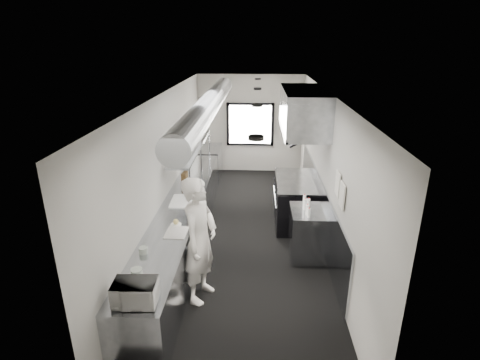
# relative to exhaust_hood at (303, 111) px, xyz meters

# --- Properties ---
(floor) EXTENTS (3.00, 8.00, 0.01)m
(floor) POSITION_rel_exhaust_hood_xyz_m (-1.10, -0.70, -2.39)
(floor) COLOR black
(floor) RESTS_ON ground
(ceiling) EXTENTS (3.00, 8.00, 0.01)m
(ceiling) POSITION_rel_exhaust_hood_xyz_m (-1.10, -0.70, 0.41)
(ceiling) COLOR silver
(ceiling) RESTS_ON wall_back
(wall_back) EXTENTS (3.00, 0.02, 2.80)m
(wall_back) POSITION_rel_exhaust_hood_xyz_m (-1.10, 3.30, -0.99)
(wall_back) COLOR #B2AFA9
(wall_back) RESTS_ON floor
(wall_front) EXTENTS (3.00, 0.02, 2.80)m
(wall_front) POSITION_rel_exhaust_hood_xyz_m (-1.10, -4.70, -0.99)
(wall_front) COLOR #B2AFA9
(wall_front) RESTS_ON floor
(wall_left) EXTENTS (0.02, 8.00, 2.80)m
(wall_left) POSITION_rel_exhaust_hood_xyz_m (-2.60, -0.70, -0.99)
(wall_left) COLOR #B2AFA9
(wall_left) RESTS_ON floor
(wall_right) EXTENTS (0.02, 8.00, 2.80)m
(wall_right) POSITION_rel_exhaust_hood_xyz_m (0.40, -0.70, -0.99)
(wall_right) COLOR #B2AFA9
(wall_right) RESTS_ON floor
(wall_cladding) EXTENTS (0.03, 5.50, 1.10)m
(wall_cladding) POSITION_rel_exhaust_hood_xyz_m (0.38, -0.40, -1.84)
(wall_cladding) COLOR gray
(wall_cladding) RESTS_ON wall_right
(hvac_duct) EXTENTS (0.40, 6.40, 0.40)m
(hvac_duct) POSITION_rel_exhaust_hood_xyz_m (-1.80, -0.30, 0.16)
(hvac_duct) COLOR #9CA0A5
(hvac_duct) RESTS_ON ceiling
(service_window) EXTENTS (1.36, 0.05, 1.25)m
(service_window) POSITION_rel_exhaust_hood_xyz_m (-1.10, 3.26, -0.99)
(service_window) COLOR silver
(service_window) RESTS_ON wall_back
(exhaust_hood) EXTENTS (0.81, 2.20, 0.88)m
(exhaust_hood) POSITION_rel_exhaust_hood_xyz_m (0.00, 0.00, 0.00)
(exhaust_hood) COLOR gray
(exhaust_hood) RESTS_ON ceiling
(prep_counter) EXTENTS (0.70, 6.00, 0.90)m
(prep_counter) POSITION_rel_exhaust_hood_xyz_m (-2.25, -1.20, -1.94)
(prep_counter) COLOR gray
(prep_counter) RESTS_ON floor
(pass_shelf) EXTENTS (0.45, 3.00, 0.68)m
(pass_shelf) POSITION_rel_exhaust_hood_xyz_m (-2.29, 0.30, -0.86)
(pass_shelf) COLOR gray
(pass_shelf) RESTS_ON prep_counter
(range) EXTENTS (0.88, 1.60, 0.94)m
(range) POSITION_rel_exhaust_hood_xyz_m (-0.06, 0.00, -1.92)
(range) COLOR black
(range) RESTS_ON floor
(bottle_station) EXTENTS (0.65, 0.80, 0.90)m
(bottle_station) POSITION_rel_exhaust_hood_xyz_m (0.05, -1.40, -1.94)
(bottle_station) COLOR gray
(bottle_station) RESTS_ON floor
(far_work_table) EXTENTS (0.70, 1.20, 0.90)m
(far_work_table) POSITION_rel_exhaust_hood_xyz_m (-2.25, 2.50, -1.94)
(far_work_table) COLOR gray
(far_work_table) RESTS_ON floor
(notice_sheet_a) EXTENTS (0.02, 0.28, 0.38)m
(notice_sheet_a) POSITION_rel_exhaust_hood_xyz_m (0.37, -1.90, -0.79)
(notice_sheet_a) COLOR white
(notice_sheet_a) RESTS_ON wall_right
(notice_sheet_b) EXTENTS (0.02, 0.28, 0.38)m
(notice_sheet_b) POSITION_rel_exhaust_hood_xyz_m (0.37, -2.25, -0.84)
(notice_sheet_b) COLOR white
(notice_sheet_b) RESTS_ON wall_right
(line_cook) EXTENTS (0.65, 0.81, 1.93)m
(line_cook) POSITION_rel_exhaust_hood_xyz_m (-1.69, -2.64, -1.42)
(line_cook) COLOR silver
(line_cook) RESTS_ON floor
(microwave) EXTENTS (0.47, 0.36, 0.27)m
(microwave) POSITION_rel_exhaust_hood_xyz_m (-2.22, -3.96, -1.36)
(microwave) COLOR silver
(microwave) RESTS_ON prep_counter
(deli_tub_a) EXTENTS (0.17, 0.17, 0.11)m
(deli_tub_a) POSITION_rel_exhaust_hood_xyz_m (-2.37, -3.46, -1.44)
(deli_tub_a) COLOR #A4B0A2
(deli_tub_a) RESTS_ON prep_counter
(deli_tub_b) EXTENTS (0.16, 0.16, 0.09)m
(deli_tub_b) POSITION_rel_exhaust_hood_xyz_m (-2.45, -2.91, -1.45)
(deli_tub_b) COLOR #A4B0A2
(deli_tub_b) RESTS_ON prep_counter
(newspaper) EXTENTS (0.34, 0.42, 0.01)m
(newspaper) POSITION_rel_exhaust_hood_xyz_m (-2.11, -2.31, -1.49)
(newspaper) COLOR white
(newspaper) RESTS_ON prep_counter
(small_plate) EXTENTS (0.22, 0.22, 0.01)m
(small_plate) POSITION_rel_exhaust_hood_xyz_m (-2.17, -2.05, -1.48)
(small_plate) COLOR white
(small_plate) RESTS_ON prep_counter
(pastry) EXTENTS (0.09, 0.09, 0.09)m
(pastry) POSITION_rel_exhaust_hood_xyz_m (-2.17, -2.05, -1.43)
(pastry) COLOR #DDC774
(pastry) RESTS_ON small_plate
(cutting_board) EXTENTS (0.49, 0.64, 0.02)m
(cutting_board) POSITION_rel_exhaust_hood_xyz_m (-2.22, -1.12, -1.48)
(cutting_board) COLOR white
(cutting_board) RESTS_ON prep_counter
(knife_block) EXTENTS (0.12, 0.22, 0.23)m
(knife_block) POSITION_rel_exhaust_hood_xyz_m (-2.36, -0.18, -1.37)
(knife_block) COLOR brown
(knife_block) RESTS_ON prep_counter
(plate_stack_a) EXTENTS (0.25, 0.25, 0.27)m
(plate_stack_a) POSITION_rel_exhaust_hood_xyz_m (-2.28, -0.44, -0.69)
(plate_stack_a) COLOR white
(plate_stack_a) RESTS_ON pass_shelf
(plate_stack_b) EXTENTS (0.32, 0.32, 0.34)m
(plate_stack_b) POSITION_rel_exhaust_hood_xyz_m (-2.28, -0.10, -0.65)
(plate_stack_b) COLOR white
(plate_stack_b) RESTS_ON pass_shelf
(plate_stack_c) EXTENTS (0.26, 0.26, 0.31)m
(plate_stack_c) POSITION_rel_exhaust_hood_xyz_m (-2.29, 0.41, -0.67)
(plate_stack_c) COLOR white
(plate_stack_c) RESTS_ON pass_shelf
(plate_stack_d) EXTENTS (0.29, 0.29, 0.38)m
(plate_stack_d) POSITION_rel_exhaust_hood_xyz_m (-2.29, 0.91, -0.63)
(plate_stack_d) COLOR white
(plate_stack_d) RESTS_ON pass_shelf
(squeeze_bottle_a) EXTENTS (0.06, 0.06, 0.16)m
(squeeze_bottle_a) POSITION_rel_exhaust_hood_xyz_m (-0.00, -1.67, -1.41)
(squeeze_bottle_a) COLOR white
(squeeze_bottle_a) RESTS_ON bottle_station
(squeeze_bottle_b) EXTENTS (0.08, 0.08, 0.19)m
(squeeze_bottle_b) POSITION_rel_exhaust_hood_xyz_m (-0.02, -1.58, -1.40)
(squeeze_bottle_b) COLOR white
(squeeze_bottle_b) RESTS_ON bottle_station
(squeeze_bottle_c) EXTENTS (0.08, 0.08, 0.20)m
(squeeze_bottle_c) POSITION_rel_exhaust_hood_xyz_m (-0.04, -1.36, -1.39)
(squeeze_bottle_c) COLOR white
(squeeze_bottle_c) RESTS_ON bottle_station
(squeeze_bottle_d) EXTENTS (0.07, 0.07, 0.16)m
(squeeze_bottle_d) POSITION_rel_exhaust_hood_xyz_m (0.04, -1.27, -1.41)
(squeeze_bottle_d) COLOR white
(squeeze_bottle_d) RESTS_ON bottle_station
(squeeze_bottle_e) EXTENTS (0.06, 0.06, 0.17)m
(squeeze_bottle_e) POSITION_rel_exhaust_hood_xyz_m (-0.01, -1.11, -1.41)
(squeeze_bottle_e) COLOR white
(squeeze_bottle_e) RESTS_ON bottle_station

